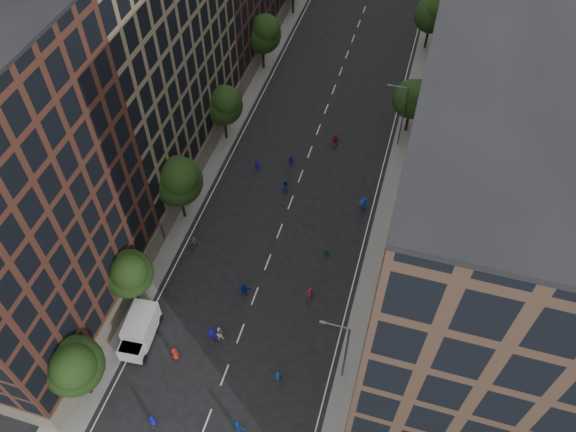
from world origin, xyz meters
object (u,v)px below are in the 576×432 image
object	(u,v)px
streetlamp_near	(344,350)
streetlamp_far	(402,113)
skater_0	(153,421)
cargo_van	(139,330)
skater_1	(278,376)

from	to	relation	value
streetlamp_near	streetlamp_far	world-z (taller)	same
streetlamp_near	skater_0	xyz separation A→B (m)	(-14.78, -9.04, -4.41)
streetlamp_near	streetlamp_far	size ratio (longest dim) A/B	1.00
streetlamp_near	skater_0	bearing A→B (deg)	-148.54
streetlamp_far	skater_0	bearing A→B (deg)	-109.37
cargo_van	streetlamp_far	bearing A→B (deg)	55.84
skater_1	cargo_van	bearing A→B (deg)	-16.87
streetlamp_near	skater_1	xyz separation A→B (m)	(-5.37, -2.08, -4.32)
skater_1	streetlamp_far	bearing A→B (deg)	-113.78
streetlamp_near	skater_1	world-z (taller)	streetlamp_near
streetlamp_near	skater_0	distance (m)	17.88
cargo_van	skater_0	xyz separation A→B (m)	(4.68, -7.41, -0.77)
cargo_van	skater_0	size ratio (longest dim) A/B	3.72
streetlamp_near	cargo_van	world-z (taller)	streetlamp_near
streetlamp_near	cargo_van	distance (m)	19.87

